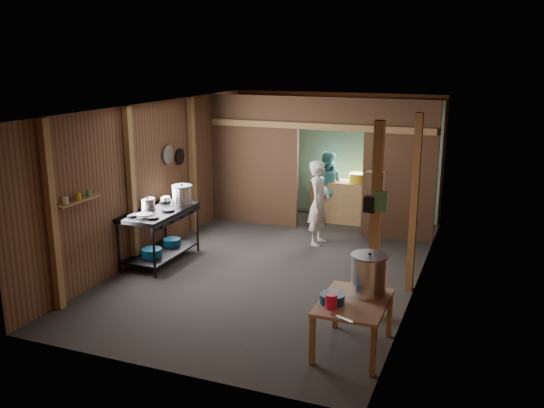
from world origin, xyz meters
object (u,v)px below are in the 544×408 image
at_px(pink_bucket, 331,301).
at_px(cook, 319,203).
at_px(stock_pot, 369,275).
at_px(yellow_tub, 357,178).
at_px(gas_range, 160,236).
at_px(prep_table, 353,325).
at_px(stove_pot_large, 182,195).

height_order(pink_bucket, cook, cook).
xyz_separation_m(stock_pot, yellow_tub, (-1.32, 4.97, 0.09)).
xyz_separation_m(gas_range, yellow_tub, (2.50, 3.46, 0.50)).
bearing_deg(pink_bucket, gas_range, 149.80).
height_order(prep_table, cook, cook).
xyz_separation_m(stove_pot_large, yellow_tub, (2.33, 2.97, -0.10)).
bearing_deg(gas_range, stove_pot_large, 70.71).
bearing_deg(stock_pot, pink_bucket, -119.78).
bearing_deg(cook, stock_pot, -151.76).
relative_size(prep_table, pink_bucket, 6.46).
xyz_separation_m(gas_range, stock_pot, (3.82, -1.51, 0.41)).
bearing_deg(stove_pot_large, stock_pot, -28.72).
bearing_deg(stove_pot_large, gas_range, -109.29).
bearing_deg(yellow_tub, pink_bucket, -79.53).
bearing_deg(prep_table, stove_pot_large, 147.50).
relative_size(gas_range, yellow_tub, 4.47).
distance_m(gas_range, stove_pot_large, 0.79).
height_order(prep_table, stock_pot, stock_pot).
height_order(gas_range, cook, cook).
relative_size(stock_pot, pink_bucket, 3.16).
bearing_deg(stock_pot, gas_range, 158.38).
height_order(stock_pot, cook, cook).
bearing_deg(prep_table, gas_range, 154.50).
height_order(prep_table, yellow_tub, yellow_tub).
distance_m(gas_range, stock_pot, 4.13).
relative_size(gas_range, stock_pot, 2.95).
relative_size(stock_pot, yellow_tub, 1.51).
relative_size(stove_pot_large, cook, 0.23).
relative_size(prep_table, stove_pot_large, 2.98).
bearing_deg(stove_pot_large, prep_table, -32.50).
bearing_deg(stove_pot_large, yellow_tub, 51.89).
bearing_deg(yellow_tub, cook, -101.31).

